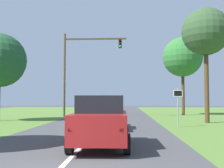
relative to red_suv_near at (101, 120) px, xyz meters
name	(u,v)px	position (x,y,z in m)	size (l,w,h in m)	color
ground_plane	(100,127)	(-0.80, 8.03, -1.05)	(120.00, 120.00, 0.00)	#424244
lane_centre_stripe	(64,165)	(-0.80, -2.97, -1.05)	(0.16, 43.37, 0.01)	white
red_suv_near	(101,120)	(0.00, 0.00, 0.00)	(2.26, 4.53, 2.01)	maroon
pickup_truck_lead	(100,114)	(-0.70, 6.79, -0.12)	(2.33, 5.21, 1.77)	#B7B2A8
traffic_light	(79,63)	(-4.06, 18.18, 4.69)	(6.75, 0.40, 8.91)	brown
keep_moving_sign	(178,102)	(4.47, 7.94, 0.62)	(0.60, 0.09, 2.62)	gray
oak_tree_right	(183,57)	(7.71, 22.21, 5.83)	(4.72, 4.72, 9.26)	#4C351E
extra_tree_1	(206,32)	(7.38, 11.42, 6.20)	(3.82, 3.82, 9.22)	#4C351E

